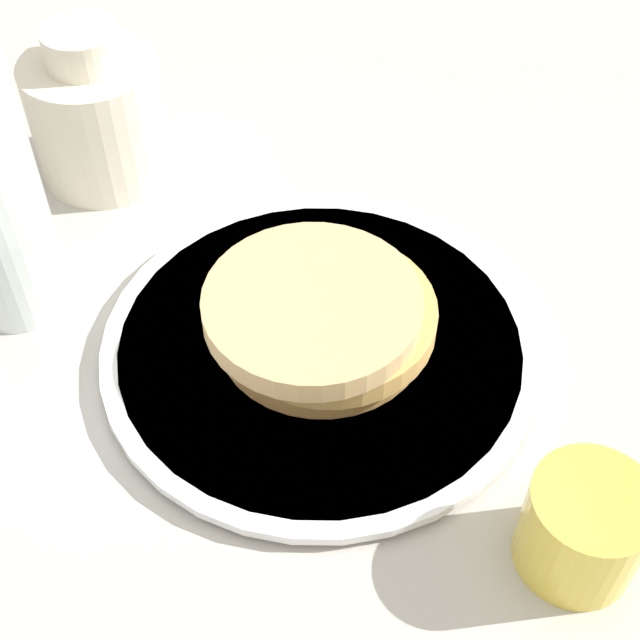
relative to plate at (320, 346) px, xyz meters
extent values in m
plane|color=#BCB7AD|center=(-0.03, -0.02, -0.01)|extent=(4.00, 4.00, 0.00)
cylinder|color=white|center=(0.00, 0.00, 0.00)|extent=(0.27, 0.27, 0.01)
cylinder|color=white|center=(0.00, 0.00, 0.00)|extent=(0.29, 0.29, 0.01)
cylinder|color=#BA8443|center=(0.00, 0.01, 0.01)|extent=(0.14, 0.14, 0.02)
cylinder|color=tan|center=(0.01, 0.00, 0.03)|extent=(0.14, 0.14, 0.02)
cylinder|color=#DBB276|center=(-0.01, 0.00, 0.04)|extent=(0.14, 0.14, 0.02)
cylinder|color=yellow|center=(0.10, -0.18, 0.02)|extent=(0.07, 0.07, 0.06)
cylinder|color=beige|center=(-0.11, 0.24, 0.04)|extent=(0.10, 0.10, 0.10)
cylinder|color=beige|center=(-0.11, 0.24, 0.11)|extent=(0.06, 0.06, 0.03)
camera|label=1|loc=(-0.11, -0.37, 0.46)|focal=50.00mm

